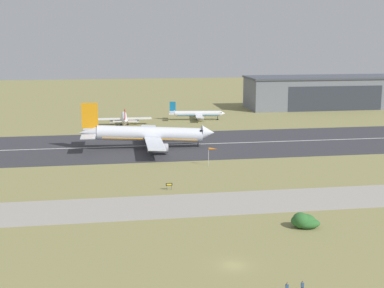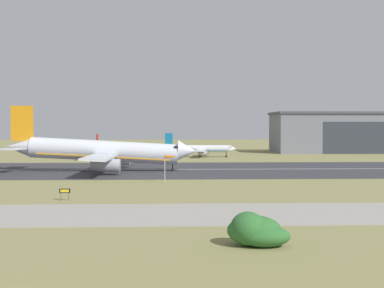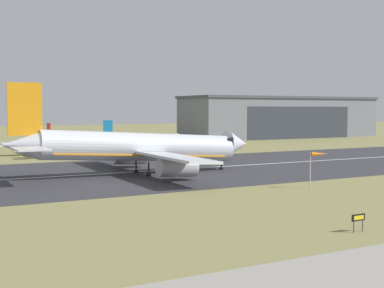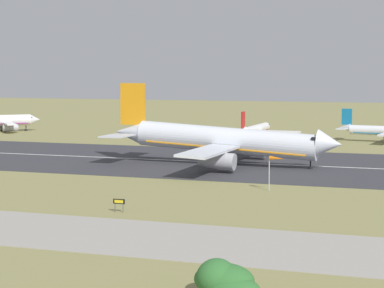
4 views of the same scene
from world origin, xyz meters
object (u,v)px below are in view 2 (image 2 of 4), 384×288
object	(u,v)px
runway_sign	(65,192)
airplane_parked_west	(200,149)
shrub_clump	(255,231)
windsock_pole	(171,158)
airplane_parked_centre	(103,150)
airplane_landing	(103,152)

from	to	relation	value
runway_sign	airplane_parked_west	bearing A→B (deg)	76.76
shrub_clump	airplane_parked_west	bearing A→B (deg)	89.01
windsock_pole	airplane_parked_west	bearing A→B (deg)	83.33
airplane_parked_centre	shrub_clump	bearing A→B (deg)	-76.87
shrub_clump	airplane_landing	bearing A→B (deg)	106.51
airplane_landing	runway_sign	distance (m)	48.15
airplane_parked_west	airplane_parked_centre	world-z (taller)	airplane_parked_west
airplane_landing	windsock_pole	size ratio (longest dim) A/B	8.52
airplane_landing	runway_sign	world-z (taller)	airplane_landing
runway_sign	airplane_landing	bearing A→B (deg)	90.97
airplane_landing	shrub_clump	distance (m)	80.47
windsock_pole	runway_sign	size ratio (longest dim) A/B	3.12
airplane_parked_west	airplane_landing	bearing A→B (deg)	-114.41
shrub_clump	windsock_pole	world-z (taller)	windsock_pole
airplane_landing	runway_sign	size ratio (longest dim) A/B	26.58
windsock_pole	shrub_clump	bearing A→B (deg)	-81.86
airplane_landing	airplane_parked_west	distance (m)	60.89
airplane_parked_centre	runway_sign	world-z (taller)	airplane_parked_centre
airplane_parked_west	airplane_parked_centre	xyz separation A→B (m)	(-31.23, -8.44, 0.13)
airplane_landing	airplane_parked_west	xyz separation A→B (m)	(25.15, 55.43, -1.80)
airplane_parked_centre	airplane_parked_west	bearing A→B (deg)	15.13
airplane_parked_centre	windsock_pole	world-z (taller)	airplane_parked_centre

